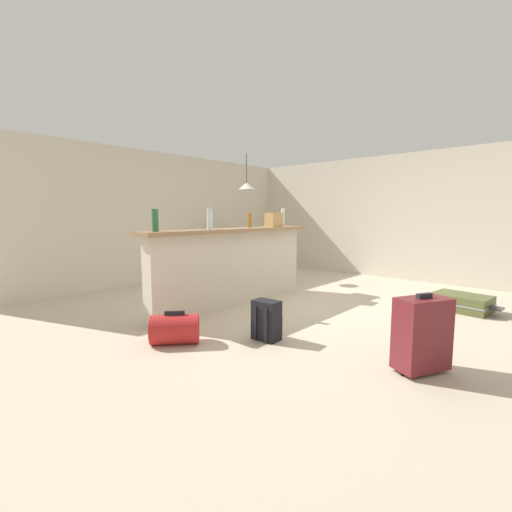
# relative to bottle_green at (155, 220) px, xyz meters

# --- Properties ---
(ground_plane) EXTENTS (13.00, 13.00, 0.05)m
(ground_plane) POSITION_rel_bottle_green_xyz_m (1.92, -0.56, -1.27)
(ground_plane) COLOR beige
(wall_back) EXTENTS (6.60, 0.10, 2.50)m
(wall_back) POSITION_rel_bottle_green_xyz_m (1.92, 2.49, 0.01)
(wall_back) COLOR beige
(wall_back) RESTS_ON ground_plane
(wall_right) EXTENTS (0.10, 6.00, 2.50)m
(wall_right) POSITION_rel_bottle_green_xyz_m (4.97, -0.26, 0.01)
(wall_right) COLOR beige
(wall_right) RESTS_ON ground_plane
(partition_half_wall) EXTENTS (2.80, 0.20, 1.06)m
(partition_half_wall) POSITION_rel_bottle_green_xyz_m (1.25, -0.02, -0.71)
(partition_half_wall) COLOR beige
(partition_half_wall) RESTS_ON ground_plane
(bar_countertop) EXTENTS (2.96, 0.40, 0.05)m
(bar_countertop) POSITION_rel_bottle_green_xyz_m (1.25, -0.02, -0.16)
(bar_countertop) COLOR #93704C
(bar_countertop) RESTS_ON partition_half_wall
(bottle_green) EXTENTS (0.08, 0.08, 0.26)m
(bottle_green) POSITION_rel_bottle_green_xyz_m (0.00, 0.00, 0.00)
(bottle_green) COLOR #2D6B38
(bottle_green) RESTS_ON bar_countertop
(bottle_clear) EXTENTS (0.07, 0.07, 0.28)m
(bottle_clear) POSITION_rel_bottle_green_xyz_m (0.81, -0.02, 0.01)
(bottle_clear) COLOR silver
(bottle_clear) RESTS_ON bar_countertop
(bottle_amber) EXTENTS (0.06, 0.06, 0.22)m
(bottle_amber) POSITION_rel_bottle_green_xyz_m (1.67, 0.06, -0.02)
(bottle_amber) COLOR #9E661E
(bottle_amber) RESTS_ON bar_countertop
(bottle_white) EXTENTS (0.06, 0.06, 0.30)m
(bottle_white) POSITION_rel_bottle_green_xyz_m (2.50, 0.08, 0.02)
(bottle_white) COLOR silver
(bottle_white) RESTS_ON bar_countertop
(grocery_bag) EXTENTS (0.26, 0.18, 0.22)m
(grocery_bag) POSITION_rel_bottle_green_xyz_m (2.12, -0.04, -0.02)
(grocery_bag) COLOR tan
(grocery_bag) RESTS_ON bar_countertop
(dining_table) EXTENTS (1.10, 0.80, 0.74)m
(dining_table) POSITION_rel_bottle_green_xyz_m (2.91, 1.34, -0.60)
(dining_table) COLOR brown
(dining_table) RESTS_ON ground_plane
(dining_chair_near_partition) EXTENTS (0.43, 0.43, 0.93)m
(dining_chair_near_partition) POSITION_rel_bottle_green_xyz_m (2.80, 0.75, -0.73)
(dining_chair_near_partition) COLOR #4C331E
(dining_chair_near_partition) RESTS_ON ground_plane
(dining_chair_far_side) EXTENTS (0.41, 0.41, 0.93)m
(dining_chair_far_side) POSITION_rel_bottle_green_xyz_m (2.92, 1.91, -0.73)
(dining_chair_far_side) COLOR #4C331E
(dining_chair_far_side) RESTS_ON ground_plane
(pendant_lamp) EXTENTS (0.34, 0.34, 0.75)m
(pendant_lamp) POSITION_rel_bottle_green_xyz_m (2.91, 1.31, 0.62)
(pendant_lamp) COLOR black
(suitcase_flat_olive) EXTENTS (0.58, 0.86, 0.22)m
(suitcase_flat_olive) POSITION_rel_bottle_green_xyz_m (3.14, -2.55, -1.13)
(suitcase_flat_olive) COLOR #51562D
(suitcase_flat_olive) RESTS_ON ground_plane
(duffel_bag_red) EXTENTS (0.56, 0.54, 0.34)m
(duffel_bag_red) POSITION_rel_bottle_green_xyz_m (-0.24, -0.69, -1.09)
(duffel_bag_red) COLOR red
(duffel_bag_red) RESTS_ON ground_plane
(backpack_black) EXTENTS (0.27, 0.29, 0.42)m
(backpack_black) POSITION_rel_bottle_green_xyz_m (0.48, -1.30, -1.04)
(backpack_black) COLOR black
(backpack_black) RESTS_ON ground_plane
(suitcase_upright_maroon) EXTENTS (0.50, 0.41, 0.67)m
(suitcase_upright_maroon) POSITION_rel_bottle_green_xyz_m (0.76, -2.75, -0.91)
(suitcase_upright_maroon) COLOR maroon
(suitcase_upright_maroon) RESTS_ON ground_plane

